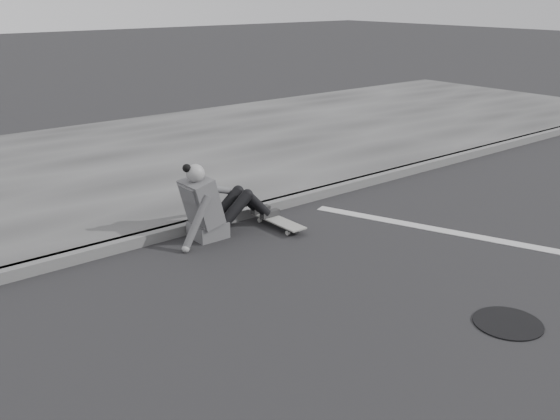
# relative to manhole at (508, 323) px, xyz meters

# --- Properties ---
(ground) EXTENTS (80.00, 80.00, 0.00)m
(ground) POSITION_rel_manhole_xyz_m (-1.29, 0.86, -0.01)
(ground) COLOR black
(ground) RESTS_ON ground
(curb) EXTENTS (24.00, 0.16, 0.12)m
(curb) POSITION_rel_manhole_xyz_m (-1.29, 3.44, 0.05)
(curb) COLOR #515151
(curb) RESTS_ON ground
(sidewalk) EXTENTS (24.00, 6.00, 0.12)m
(sidewalk) POSITION_rel_manhole_xyz_m (-1.29, 6.46, 0.05)
(sidewalk) COLOR #3A3A3A
(sidewalk) RESTS_ON ground
(manhole) EXTENTS (0.56, 0.56, 0.01)m
(manhole) POSITION_rel_manhole_xyz_m (0.00, 0.00, 0.00)
(manhole) COLOR black
(manhole) RESTS_ON ground
(skateboard) EXTENTS (0.20, 0.78, 0.09)m
(skateboard) POSITION_rel_manhole_xyz_m (-0.08, 2.92, 0.07)
(skateboard) COLOR gray
(skateboard) RESTS_ON ground
(seated_woman) EXTENTS (1.38, 0.46, 0.88)m
(seated_woman) POSITION_rel_manhole_xyz_m (-0.82, 3.17, 0.35)
(seated_woman) COLOR #48484A
(seated_woman) RESTS_ON ground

